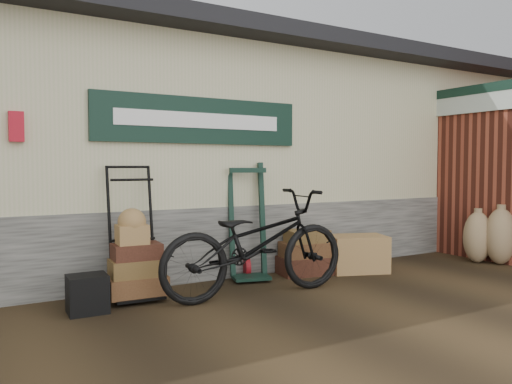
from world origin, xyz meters
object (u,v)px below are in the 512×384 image
Objects in this scene: porter_trolley at (133,230)px; suitcase_stack at (305,252)px; wicker_hamper at (357,254)px; green_barrow at (248,221)px; bicycle at (256,237)px; black_trunk at (87,294)px.

porter_trolley is 2.30m from suitcase_stack.
porter_trolley reaches higher than wicker_hamper.
green_barrow is 0.66× the size of bicycle.
black_trunk is at bearing -178.05° from wicker_hamper.
suitcase_stack is 0.30× the size of bicycle.
black_trunk is (-0.54, -0.33, -0.54)m from porter_trolley.
black_trunk is at bearing -151.85° from green_barrow.
green_barrow reaches higher than porter_trolley.
suitcase_stack is (2.26, 0.01, -0.43)m from porter_trolley.
black_trunk is at bearing 82.34° from bicycle.
wicker_hamper is at bearing 1.95° from black_trunk.
porter_trolley reaches higher than bicycle.
green_barrow is (1.50, 0.16, 0.00)m from porter_trolley.
suitcase_stack is 0.74m from wicker_hamper.
porter_trolley is 1.00× the size of green_barrow.
wicker_hamper is at bearing 0.45° from green_barrow.
green_barrow reaches higher than bicycle.
porter_trolley reaches higher than suitcase_stack.
bicycle is (-0.33, -0.77, -0.08)m from green_barrow.
suitcase_stack is at bearing 3.32° from porter_trolley.
porter_trolley is 3.01m from wicker_hamper.
black_trunk is (-3.51, -0.12, -0.06)m from wicker_hamper.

